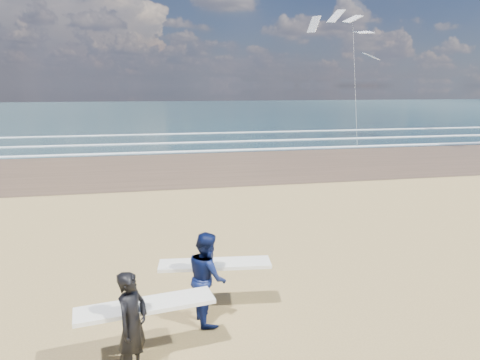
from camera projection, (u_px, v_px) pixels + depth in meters
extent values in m
cube|color=#4F3C2A|center=(474.00, 154.00, 28.19)|extent=(220.00, 12.00, 0.01)
cube|color=#1B343C|center=(265.00, 110.00, 79.85)|extent=(220.00, 100.00, 0.02)
cube|color=white|center=(429.00, 144.00, 32.77)|extent=(220.00, 0.50, 0.05)
cube|color=white|center=(395.00, 137.00, 37.26)|extent=(220.00, 0.50, 0.05)
cube|color=white|center=(360.00, 130.00, 43.48)|extent=(220.00, 0.50, 0.05)
imported|color=black|center=(132.00, 325.00, 6.51)|extent=(0.68, 0.75, 1.73)
cube|color=white|center=(146.00, 305.00, 6.86)|extent=(2.25, 0.84, 0.07)
imported|color=#0B1642|center=(207.00, 277.00, 8.10)|extent=(0.79, 0.95, 1.77)
cube|color=white|center=(215.00, 264.00, 8.45)|extent=(2.24, 0.76, 0.07)
cube|color=slate|center=(357.00, 146.00, 31.70)|extent=(0.12, 0.12, 0.10)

